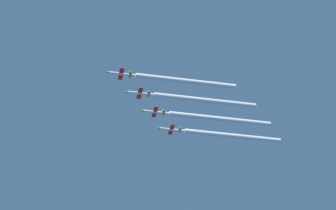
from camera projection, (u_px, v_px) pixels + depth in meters
The scene contains 8 objects.
jet_lead at pixel (119, 74), 336.72m from camera, with size 8.49×12.36×2.97m.
jet_second_echelon at pixel (138, 93), 346.68m from camera, with size 8.49×12.36×2.97m.
jet_third_echelon at pixel (153, 112), 356.38m from camera, with size 8.49×12.36×2.97m.
jet_fourth_echelon at pixel (170, 129), 365.11m from camera, with size 8.49×12.36×2.97m.
smoke_trail_lead at pixel (184, 81), 341.08m from camera, with size 2.33×48.25×2.33m.
smoke_trail_second_echelon at pixel (203, 100), 351.23m from camera, with size 2.33×50.74×2.33m.
smoke_trail_third_echelon at pixel (218, 119), 361.04m from camera, with size 2.33×52.26×2.33m.
smoke_trail_fourth_echelon at pixel (231, 136), 369.64m from camera, with size 2.33×50.51×2.33m.
Camera 1 is at (-281.04, 41.46, 2.76)m, focal length 80.14 mm.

